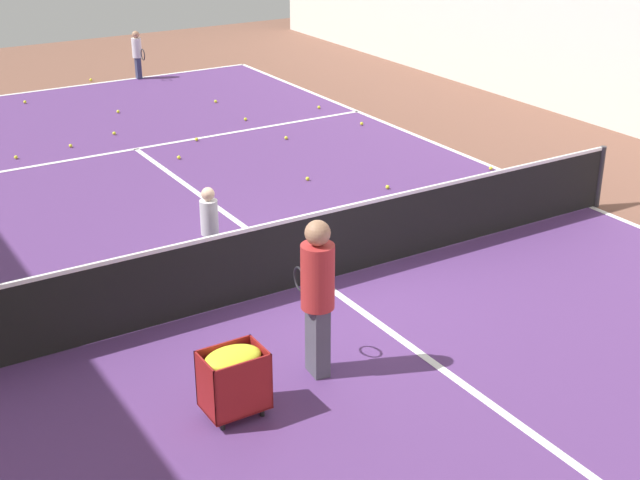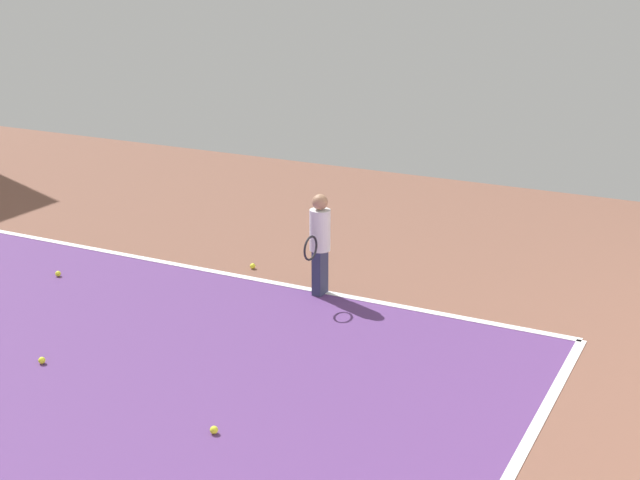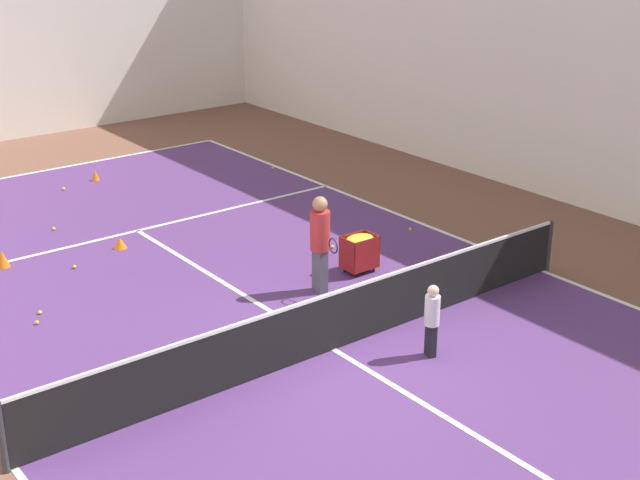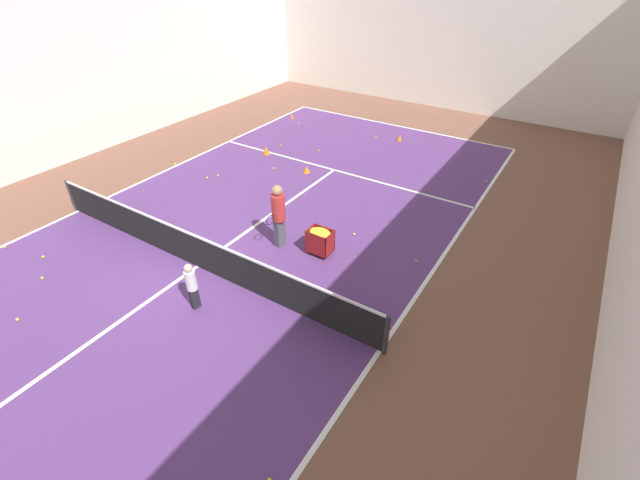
{
  "view_description": "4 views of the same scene",
  "coord_description": "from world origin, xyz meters",
  "px_view_note": "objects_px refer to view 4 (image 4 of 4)",
  "views": [
    {
      "loc": [
        5.57,
        9.03,
        5.25
      ],
      "look_at": [
        0.0,
        0.0,
        0.6
      ],
      "focal_mm": 50.0,
      "sensor_mm": 36.0,
      "label": 1
    },
    {
      "loc": [
        -6.47,
        -3.68,
        3.82
      ],
      "look_at": [
        -2.17,
        -12.19,
        0.65
      ],
      "focal_mm": 50.0,
      "sensor_mm": 36.0,
      "label": 2
    },
    {
      "loc": [
        -7.81,
        -9.75,
        6.72
      ],
      "look_at": [
        1.2,
        1.9,
        0.99
      ],
      "focal_mm": 50.0,
      "sensor_mm": 36.0,
      "label": 3
    },
    {
      "loc": [
        7.24,
        -5.55,
        6.72
      ],
      "look_at": [
        2.33,
        2.14,
        0.44
      ],
      "focal_mm": 24.0,
      "sensor_mm": 36.0,
      "label": 4
    }
  ],
  "objects_px": {
    "tennis_net": "(194,250)",
    "child_midcourt": "(191,283)",
    "coach_at_net": "(278,212)",
    "ball_cart": "(320,237)",
    "training_cone_1": "(400,137)",
    "training_cone_0": "(266,150)"
  },
  "relations": [
    {
      "from": "ball_cart",
      "to": "training_cone_0",
      "type": "distance_m",
      "value": 6.88
    },
    {
      "from": "coach_at_net",
      "to": "child_midcourt",
      "type": "distance_m",
      "value": 2.99
    },
    {
      "from": "tennis_net",
      "to": "training_cone_1",
      "type": "xyz_separation_m",
      "value": [
        0.83,
        10.65,
        -0.38
      ]
    },
    {
      "from": "ball_cart",
      "to": "training_cone_1",
      "type": "relative_size",
      "value": 2.77
    },
    {
      "from": "training_cone_0",
      "to": "training_cone_1",
      "type": "distance_m",
      "value": 5.6
    },
    {
      "from": "training_cone_0",
      "to": "training_cone_1",
      "type": "bearing_deg",
      "value": 47.46
    },
    {
      "from": "coach_at_net",
      "to": "ball_cart",
      "type": "bearing_deg",
      "value": 108.41
    },
    {
      "from": "coach_at_net",
      "to": "ball_cart",
      "type": "distance_m",
      "value": 1.26
    },
    {
      "from": "tennis_net",
      "to": "coach_at_net",
      "type": "bearing_deg",
      "value": 57.66
    },
    {
      "from": "coach_at_net",
      "to": "training_cone_1",
      "type": "height_order",
      "value": "coach_at_net"
    },
    {
      "from": "ball_cart",
      "to": "training_cone_1",
      "type": "xyz_separation_m",
      "value": [
        -1.5,
        8.51,
        -0.38
      ]
    },
    {
      "from": "coach_at_net",
      "to": "training_cone_1",
      "type": "relative_size",
      "value": 6.7
    },
    {
      "from": "coach_at_net",
      "to": "training_cone_0",
      "type": "bearing_deg",
      "value": -131.69
    },
    {
      "from": "tennis_net",
      "to": "ball_cart",
      "type": "bearing_deg",
      "value": 42.58
    },
    {
      "from": "tennis_net",
      "to": "child_midcourt",
      "type": "distance_m",
      "value": 1.53
    },
    {
      "from": "tennis_net",
      "to": "coach_at_net",
      "type": "xyz_separation_m",
      "value": [
        1.2,
        1.9,
        0.51
      ]
    },
    {
      "from": "tennis_net",
      "to": "child_midcourt",
      "type": "height_order",
      "value": "child_midcourt"
    },
    {
      "from": "child_midcourt",
      "to": "training_cone_0",
      "type": "bearing_deg",
      "value": 43.24
    },
    {
      "from": "tennis_net",
      "to": "training_cone_1",
      "type": "bearing_deg",
      "value": 85.55
    },
    {
      "from": "child_midcourt",
      "to": "ball_cart",
      "type": "height_order",
      "value": "child_midcourt"
    },
    {
      "from": "coach_at_net",
      "to": "training_cone_1",
      "type": "xyz_separation_m",
      "value": [
        -0.37,
        8.76,
        -0.9
      ]
    },
    {
      "from": "tennis_net",
      "to": "training_cone_0",
      "type": "height_order",
      "value": "tennis_net"
    }
  ]
}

